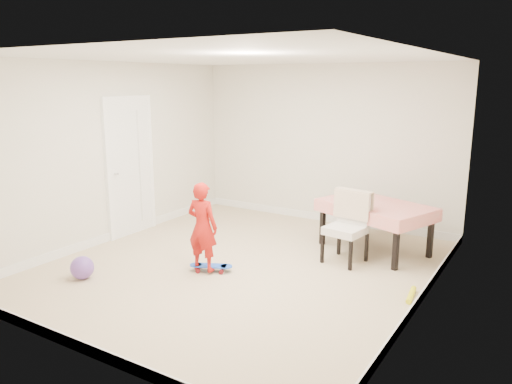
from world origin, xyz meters
The scene contains 17 objects.
ground centered at (0.00, 0.00, 0.00)m, with size 5.00×5.00×0.00m, color tan.
ceiling centered at (0.00, 0.00, 2.58)m, with size 4.50×5.00×0.04m, color silver.
wall_back centered at (0.00, 2.48, 1.30)m, with size 4.50×0.04×2.60m, color beige.
wall_front centered at (0.00, -2.48, 1.30)m, with size 4.50×0.04×2.60m, color beige.
wall_left centered at (-2.23, 0.00, 1.30)m, with size 0.04×5.00×2.60m, color beige.
wall_right centered at (2.23, 0.00, 1.30)m, with size 0.04×5.00×2.60m, color beige.
door centered at (-2.22, 0.30, 1.02)m, with size 0.10×0.94×2.11m, color white.
baseboard_back centered at (0.00, 2.49, 0.06)m, with size 4.50×0.02×0.12m, color white.
baseboard_front centered at (0.00, -2.49, 0.06)m, with size 4.50×0.02×0.12m, color white.
baseboard_left centered at (-2.24, 0.00, 0.06)m, with size 0.02×5.00×0.12m, color white.
baseboard_right centered at (2.24, 0.00, 0.06)m, with size 0.02×5.00×0.12m, color white.
dining_table centered at (1.25, 1.47, 0.34)m, with size 1.46×0.93×0.68m, color #B81209, non-canonical shape.
dining_chair centered at (1.07, 0.83, 0.47)m, with size 0.51×0.59×0.94m, color white, non-canonical shape.
skateboard centered at (-0.22, -0.35, 0.04)m, with size 0.54×0.20×0.08m, color blue, non-canonical shape.
child centered at (-0.28, -0.43, 0.56)m, with size 0.41×0.27×1.11m, color red.
balloon centered at (-1.39, -1.36, 0.14)m, with size 0.28×0.28×0.28m, color #6A43A2.
foam_toy centered at (2.12, 0.19, 0.03)m, with size 0.06×0.06×0.40m, color yellow.
Camera 1 is at (3.35, -5.05, 2.34)m, focal length 35.00 mm.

